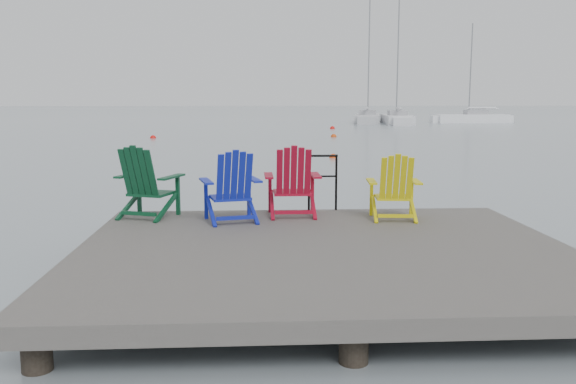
{
  "coord_description": "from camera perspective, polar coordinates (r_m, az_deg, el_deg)",
  "views": [
    {
      "loc": [
        -0.86,
        -7.19,
        2.28
      ],
      "look_at": [
        -0.33,
        2.12,
        0.85
      ],
      "focal_mm": 38.0,
      "sensor_mm": 36.0,
      "label": 1
    }
  ],
  "objects": [
    {
      "name": "ground",
      "position": [
        7.59,
        3.41,
        -8.78
      ],
      "size": [
        400.0,
        400.0,
        0.0
      ],
      "primitive_type": "plane",
      "color": "gray",
      "rests_on": "ground"
    },
    {
      "name": "sailboat_mid",
      "position": [
        60.19,
        7.45,
        6.79
      ],
      "size": [
        4.06,
        9.03,
        12.04
      ],
      "rotation": [
        0.0,
        0.0,
        -0.21
      ],
      "color": "silver",
      "rests_on": "ground"
    },
    {
      "name": "buoy_d",
      "position": [
        47.64,
        4.18,
        5.93
      ],
      "size": [
        0.39,
        0.39,
        0.39
      ],
      "primitive_type": "sphere",
      "color": "red",
      "rests_on": "ground"
    },
    {
      "name": "sailboat_far",
      "position": [
        62.25,
        16.86,
        6.56
      ],
      "size": [
        6.9,
        1.93,
        9.69
      ],
      "rotation": [
        0.0,
        0.0,
        1.59
      ],
      "color": "white",
      "rests_on": "ground"
    },
    {
      "name": "dock",
      "position": [
        7.49,
        3.43,
        -6.24
      ],
      "size": [
        6.0,
        5.0,
        1.4
      ],
      "color": "#302D2B",
      "rests_on": "ground"
    },
    {
      "name": "buoy_b",
      "position": [
        36.76,
        -12.51,
        4.94
      ],
      "size": [
        0.35,
        0.35,
        0.35
      ],
      "primitive_type": "sphere",
      "color": "red",
      "rests_on": "ground"
    },
    {
      "name": "buoy_c",
      "position": [
        37.23,
        4.3,
        5.17
      ],
      "size": [
        0.36,
        0.36,
        0.36
      ],
      "primitive_type": "sphere",
      "color": "#D3430C",
      "rests_on": "ground"
    },
    {
      "name": "chair_red",
      "position": [
        9.25,
        0.45,
        1.01
      ],
      "size": [
        0.85,
        0.79,
        1.07
      ],
      "rotation": [
        0.0,
        0.0,
        0.0
      ],
      "color": "maroon",
      "rests_on": "dock"
    },
    {
      "name": "chair_green",
      "position": [
        9.38,
        -13.14,
        0.92
      ],
      "size": [
        1.04,
        0.99,
        1.08
      ],
      "rotation": [
        0.0,
        0.0,
        -0.36
      ],
      "color": "#0B3C21",
      "rests_on": "dock"
    },
    {
      "name": "handrail",
      "position": [
        9.78,
        3.26,
        1.43
      ],
      "size": [
        0.48,
        0.04,
        0.9
      ],
      "color": "black",
      "rests_on": "dock"
    },
    {
      "name": "sailboat_near",
      "position": [
        58.3,
        10.14,
        6.67
      ],
      "size": [
        3.43,
        9.16,
        12.28
      ],
      "rotation": [
        0.0,
        0.0,
        -0.13
      ],
      "color": "silver",
      "rests_on": "ground"
    },
    {
      "name": "chair_blue",
      "position": [
        8.86,
        -5.28,
        0.54
      ],
      "size": [
        0.95,
        0.9,
        1.04
      ],
      "rotation": [
        0.0,
        0.0,
        0.23
      ],
      "color": "#0F1DA1",
      "rests_on": "dock"
    },
    {
      "name": "chair_yellow",
      "position": [
        9.13,
        9.94,
        0.47
      ],
      "size": [
        0.83,
        0.77,
        0.97
      ],
      "rotation": [
        0.0,
        0.0,
        -0.1
      ],
      "color": "#D0C20B",
      "rests_on": "dock"
    },
    {
      "name": "buoy_a",
      "position": [
        23.93,
        4.25,
        3.21
      ],
      "size": [
        0.32,
        0.32,
        0.32
      ],
      "primitive_type": "sphere",
      "color": "#EC410D",
      "rests_on": "ground"
    }
  ]
}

